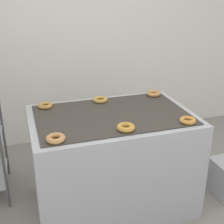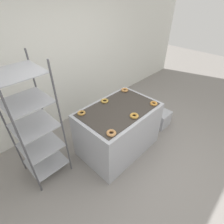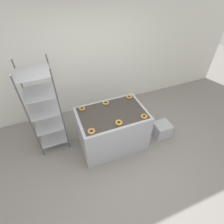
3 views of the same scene
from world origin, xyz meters
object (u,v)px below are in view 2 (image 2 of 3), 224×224
donut_near_center (134,116)px  donut_far_left (81,113)px  donut_near_left (111,133)px  donut_far_right (125,90)px  glaze_bin (160,118)px  donut_near_right (154,103)px  donut_far_center (105,101)px  baking_rack_cart (34,125)px  fryer_machine (118,129)px

donut_near_center → donut_far_left: donut_near_center is taller
donut_near_left → donut_far_right: bearing=32.5°
glaze_bin → donut_far_left: donut_far_left is taller
donut_near_right → donut_far_left: same height
donut_far_center → baking_rack_cart: bearing=171.3°
baking_rack_cart → donut_far_left: baking_rack_cart is taller
donut_far_left → donut_near_right: bearing=-32.7°
glaze_bin → donut_far_center: donut_far_center is taller
donut_far_right → donut_near_right: bearing=-90.9°
fryer_machine → donut_near_center: bearing=-88.5°
fryer_machine → donut_far_right: 0.76m
donut_near_left → donut_near_right: donut_near_left is taller
fryer_machine → donut_far_center: (-0.01, 0.31, 0.45)m
fryer_machine → donut_far_left: size_ratio=10.59×
glaze_bin → donut_near_left: (-1.62, -0.12, 0.73)m
baking_rack_cart → donut_near_center: size_ratio=13.86×
donut_far_right → glaze_bin: bearing=-40.5°
fryer_machine → donut_near_center: donut_near_center is taller
baking_rack_cart → glaze_bin: 2.50m
donut_far_left → donut_far_right: size_ratio=0.93×
baking_rack_cart → donut_near_center: 1.41m
donut_far_left → donut_far_center: bearing=-0.4°
donut_near_left → donut_far_left: size_ratio=1.06×
donut_near_left → donut_far_right: 1.20m
donut_near_center → donut_far_right: size_ratio=1.00×
baking_rack_cart → donut_near_right: bearing=-26.1°
donut_far_center → donut_far_right: size_ratio=0.98×
donut_near_center → donut_far_center: (-0.02, 0.62, -0.00)m
fryer_machine → glaze_bin: 1.17m
donut_far_center → donut_far_right: 0.52m
glaze_bin → donut_near_left: donut_near_left is taller
fryer_machine → donut_far_left: (-0.50, 0.32, 0.45)m
baking_rack_cart → donut_near_center: baking_rack_cart is taller
donut_near_center → glaze_bin: bearing=5.4°
glaze_bin → donut_far_left: 1.85m
glaze_bin → donut_near_center: size_ratio=2.68×
fryer_machine → donut_near_right: donut_near_right is taller
fryer_machine → baking_rack_cart: 1.35m
donut_near_left → donut_near_center: bearing=2.2°
glaze_bin → donut_far_center: bearing=155.5°
donut_near_center → donut_far_left: bearing=129.0°
donut_near_center → donut_far_right: donut_near_center is taller
donut_near_right → donut_far_center: 0.82m
fryer_machine → donut_far_center: donut_far_center is taller
fryer_machine → donut_near_right: size_ratio=10.58×
fryer_machine → glaze_bin: fryer_machine is taller
glaze_bin → donut_near_left: 1.78m
donut_near_right → donut_far_center: size_ratio=0.95×
donut_far_left → donut_far_center: 0.49m
fryer_machine → donut_far_center: size_ratio=10.02×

